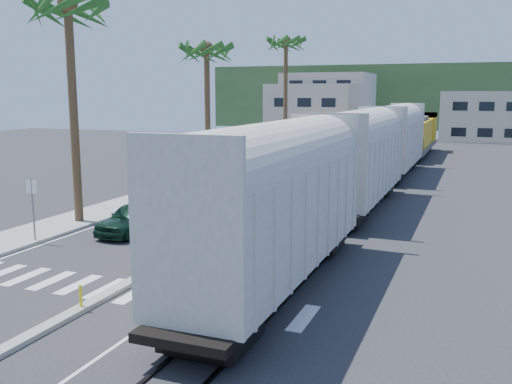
# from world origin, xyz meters

# --- Properties ---
(ground) EXTENTS (140.00, 140.00, 0.00)m
(ground) POSITION_xyz_m (0.00, 0.00, 0.00)
(ground) COLOR #28282B
(ground) RESTS_ON ground
(sidewalk) EXTENTS (3.00, 90.00, 0.15)m
(sidewalk) POSITION_xyz_m (-8.50, 25.00, 0.07)
(sidewalk) COLOR gray
(sidewalk) RESTS_ON ground
(rails) EXTENTS (1.56, 100.00, 0.06)m
(rails) POSITION_xyz_m (5.00, 28.00, 0.03)
(rails) COLOR black
(rails) RESTS_ON ground
(median) EXTENTS (0.45, 60.00, 0.85)m
(median) POSITION_xyz_m (0.00, 19.96, 0.09)
(median) COLOR gray
(median) RESTS_ON ground
(crosswalk) EXTENTS (14.00, 2.20, 0.01)m
(crosswalk) POSITION_xyz_m (0.00, -2.00, 0.01)
(crosswalk) COLOR silver
(crosswalk) RESTS_ON ground
(lane_markings) EXTENTS (9.42, 90.00, 0.01)m
(lane_markings) POSITION_xyz_m (-2.15, 25.00, 0.00)
(lane_markings) COLOR silver
(lane_markings) RESTS_ON ground
(freight_train) EXTENTS (3.00, 60.94, 5.85)m
(freight_train) POSITION_xyz_m (5.00, 20.86, 2.91)
(freight_train) COLOR #B2B0A3
(freight_train) RESTS_ON ground
(palm_trees) EXTENTS (3.50, 37.20, 13.75)m
(palm_trees) POSITION_xyz_m (-8.10, 22.70, 10.81)
(palm_trees) COLOR brown
(palm_trees) RESTS_ON ground
(street_sign) EXTENTS (0.60, 0.08, 3.00)m
(street_sign) POSITION_xyz_m (-7.30, 2.00, 1.97)
(street_sign) COLOR slate
(street_sign) RESTS_ON ground
(buildings) EXTENTS (38.00, 27.00, 10.00)m
(buildings) POSITION_xyz_m (-6.41, 71.66, 4.36)
(buildings) COLOR #BBAB95
(buildings) RESTS_ON ground
(hillside) EXTENTS (80.00, 20.00, 12.00)m
(hillside) POSITION_xyz_m (0.00, 100.00, 6.00)
(hillside) COLOR #385628
(hillside) RESTS_ON ground
(car_lead) EXTENTS (2.23, 4.64, 1.52)m
(car_lead) POSITION_xyz_m (-4.13, 5.23, 0.76)
(car_lead) COLOR black
(car_lead) RESTS_ON ground
(car_second) EXTENTS (2.71, 5.33, 1.64)m
(car_second) POSITION_xyz_m (-3.01, 9.58, 0.82)
(car_second) COLOR black
(car_second) RESTS_ON ground
(car_third) EXTENTS (2.77, 5.08, 1.38)m
(car_third) POSITION_xyz_m (-4.10, 14.12, 0.69)
(car_third) COLOR black
(car_third) RESTS_ON ground
(car_rear) EXTENTS (2.62, 5.06, 1.36)m
(car_rear) POSITION_xyz_m (-3.63, 20.71, 0.68)
(car_rear) COLOR #959799
(car_rear) RESTS_ON ground
(cyclist) EXTENTS (2.21, 2.52, 2.37)m
(cyclist) POSITION_xyz_m (1.88, 0.30, 0.74)
(cyclist) COLOR #9EA0A5
(cyclist) RESTS_ON ground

